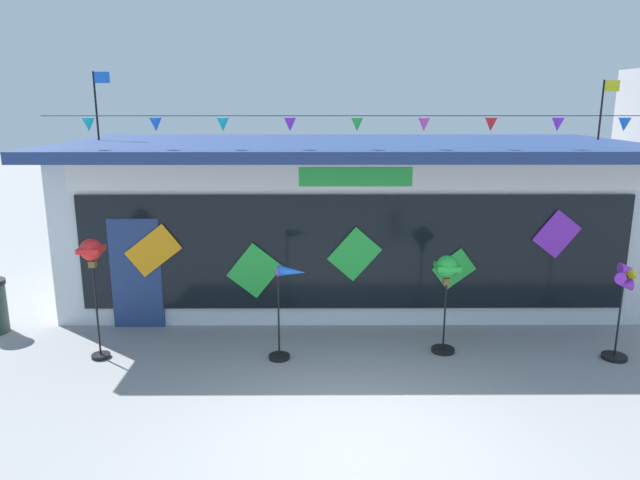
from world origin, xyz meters
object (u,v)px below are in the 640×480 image
(wind_spinner_far_left, at_px, (92,262))
(wind_spinner_center_left, at_px, (447,279))
(wind_spinner_left, at_px, (287,301))
(kite_shop_building, at_px, (348,216))
(wind_spinner_center_right, at_px, (623,298))

(wind_spinner_far_left, bearing_deg, wind_spinner_center_left, 2.08)
(wind_spinner_far_left, xyz_separation_m, wind_spinner_left, (2.98, -0.05, -0.63))
(wind_spinner_left, distance_m, wind_spinner_center_left, 2.56)
(kite_shop_building, relative_size, wind_spinner_left, 7.32)
(kite_shop_building, xyz_separation_m, wind_spinner_left, (-1.13, -3.48, -0.68))
(wind_spinner_far_left, relative_size, wind_spinner_center_left, 1.20)
(kite_shop_building, height_order, wind_spinner_center_right, kite_shop_building)
(wind_spinner_far_left, xyz_separation_m, wind_spinner_center_left, (5.51, 0.20, -0.34))
(wind_spinner_center_left, bearing_deg, wind_spinner_center_right, -6.63)
(wind_spinner_center_right, bearing_deg, wind_spinner_center_left, 173.37)
(wind_spinner_left, height_order, wind_spinner_center_right, wind_spinner_center_right)
(wind_spinner_left, xyz_separation_m, wind_spinner_center_left, (2.53, 0.25, 0.29))
(wind_spinner_far_left, height_order, wind_spinner_center_left, wind_spinner_far_left)
(wind_spinner_left, bearing_deg, wind_spinner_far_left, 179.03)
(kite_shop_building, xyz_separation_m, wind_spinner_far_left, (-4.11, -3.42, -0.04))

